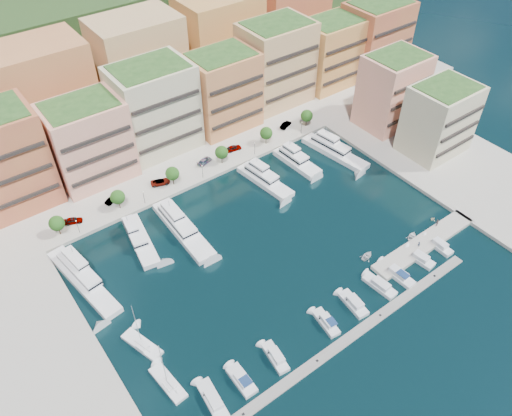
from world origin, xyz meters
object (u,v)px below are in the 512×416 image
(yacht_2, at_px, (181,226))
(cruiser_7, at_px, (397,274))
(sailboat_0, at_px, (168,383))
(car_1, at_px, (112,200))
(tree_1, at_px, (118,197))
(lamppost_0, at_px, (77,224))
(car_0, at_px, (73,220))
(tree_2, at_px, (172,174))
(yacht_1, at_px, (139,238))
(cruiser_9, at_px, (438,246))
(person_0, at_px, (419,244))
(tree_4, at_px, (266,133))
(yacht_5, at_px, (296,160))
(lamppost_2, at_px, (202,169))
(sailboat_1, at_px, (142,345))
(cruiser_0, at_px, (213,400))
(cruiser_5, at_px, (354,304))
(tender_0, at_px, (367,256))
(cruiser_6, at_px, (380,286))
(yacht_0, at_px, (81,277))
(car_4, at_px, (233,148))
(yacht_6, at_px, (333,150))
(cruiser_1, at_px, (242,380))
(tree_3, at_px, (222,152))
(tree_5, at_px, (307,116))
(cruiser_2, at_px, (276,357))
(cruiser_4, at_px, (326,322))
(car_5, at_px, (286,125))
(lamppost_4, at_px, (302,126))
(car_2, at_px, (160,182))
(person_1, at_px, (437,223))
(tree_0, at_px, (57,223))
(lamppost_3, at_px, (255,146))
(yacht_4, at_px, (263,179))
(cruiser_8, at_px, (420,259))
(tender_2, at_px, (412,236))
(lamppost_1, at_px, (143,195))
(tender_3, at_px, (433,219))
(car_3, at_px, (204,161))

(yacht_2, bearing_deg, cruiser_7, -52.97)
(sailboat_0, bearing_deg, car_1, 75.87)
(tree_1, xyz_separation_m, lamppost_0, (-12.00, -2.30, -0.92))
(lamppost_0, distance_m, car_0, 4.72)
(tree_2, distance_m, yacht_1, 21.80)
(cruiser_9, relative_size, person_0, 4.74)
(tree_4, distance_m, yacht_5, 12.45)
(lamppost_2, relative_size, sailboat_1, 0.32)
(cruiser_0, relative_size, cruiser_5, 1.16)
(tree_4, xyz_separation_m, tender_0, (-8.01, -50.00, -4.37))
(cruiser_5, relative_size, cruiser_6, 0.94)
(yacht_0, distance_m, car_4, 58.64)
(yacht_6, bearing_deg, person_0, -103.95)
(cruiser_1, relative_size, cruiser_7, 0.78)
(tree_3, bearing_deg, yacht_5, -33.55)
(tree_5, distance_m, cruiser_9, 58.75)
(lamppost_0, relative_size, cruiser_2, 0.55)
(cruiser_4, distance_m, car_5, 72.91)
(lamppost_4, xyz_separation_m, car_2, (-46.88, 4.53, -2.10))
(person_1, bearing_deg, cruiser_5, -12.20)
(lamppost_2, height_order, cruiser_4, lamppost_2)
(tree_4, bearing_deg, cruiser_2, -126.02)
(tree_0, distance_m, tree_5, 80.00)
(lamppost_4, xyz_separation_m, cruiser_5, (-32.60, -55.78, -3.28))
(tree_2, bearing_deg, tree_5, 0.00)
(lamppost_3, distance_m, cruiser_1, 71.40)
(lamppost_2, relative_size, lamppost_3, 1.00)
(lamppost_4, relative_size, yacht_4, 0.22)
(cruiser_8, bearing_deg, sailboat_0, 172.78)
(yacht_0, relative_size, cruiser_9, 3.47)
(yacht_1, bearing_deg, lamppost_4, 9.85)
(tender_2, relative_size, person_0, 2.20)
(tree_3, xyz_separation_m, yacht_1, (-33.17, -12.92, -3.65))
(cruiser_0, height_order, car_2, car_2)
(cruiser_4, bearing_deg, lamppost_2, 85.27)
(sailboat_0, bearing_deg, lamppost_4, 32.84)
(sailboat_0, height_order, tender_0, sailboat_0)
(tree_3, distance_m, cruiser_0, 71.26)
(tree_2, relative_size, yacht_6, 0.25)
(sailboat_0, relative_size, person_1, 6.81)
(tree_1, distance_m, cruiser_0, 58.95)
(lamppost_1, relative_size, cruiser_8, 0.55)
(lamppost_2, bearing_deg, cruiser_1, -115.36)
(cruiser_5, bearing_deg, tender_3, 11.06)
(tree_0, relative_size, yacht_1, 0.30)
(car_3, relative_size, person_0, 3.18)
(tender_2, distance_m, person_1, 7.45)
(tender_2, relative_size, car_2, 0.66)
(car_0, height_order, car_5, car_0)
(lamppost_2, height_order, cruiser_9, lamppost_2)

